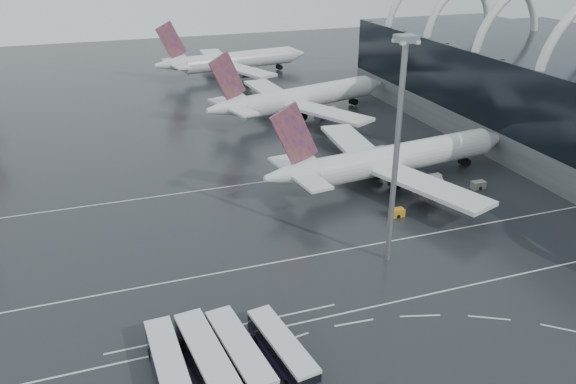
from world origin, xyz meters
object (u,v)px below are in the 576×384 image
object	(u,v)px
airliner_gate_c	(231,61)
bus_row_near_d	(282,348)
airliner_main	(391,160)
bus_row_near_a	(169,366)
gse_cart_belly_d	(478,185)
gse_cart_belly_c	(397,213)
gse_cart_belly_b	(435,177)
bus_row_near_c	(240,354)
floodlight_mast	(399,127)
airliner_gate_b	(299,99)
bus_row_near_b	(207,359)

from	to	relation	value
airliner_gate_c	bus_row_near_d	bearing A→B (deg)	-111.53
airliner_main	bus_row_near_a	xyz separation A→B (m)	(-46.71, -38.10, -2.78)
gse_cart_belly_d	airliner_main	bearing A→B (deg)	151.19
gse_cart_belly_c	gse_cart_belly_b	bearing A→B (deg)	37.25
gse_cart_belly_b	gse_cart_belly_d	world-z (taller)	gse_cart_belly_d
bus_row_near_c	floodlight_mast	xyz separation A→B (m)	(25.74, 14.68, 17.99)
bus_row_near_c	floodlight_mast	bearing A→B (deg)	-67.70
gse_cart_belly_c	bus_row_near_d	bearing A→B (deg)	-137.53
airliner_gate_b	bus_row_near_c	bearing A→B (deg)	-129.86
bus_row_near_d	gse_cart_belly_d	distance (m)	58.12
gse_cart_belly_c	bus_row_near_a	bearing A→B (deg)	-148.36
bus_row_near_b	gse_cart_belly_d	xyz separation A→B (m)	(56.84, 30.88, -1.19)
bus_row_near_b	floodlight_mast	distance (m)	37.19
airliner_main	bus_row_near_c	xyz separation A→B (m)	(-39.27, -38.92, -2.71)
airliner_gate_b	bus_row_near_c	xyz separation A→B (m)	(-37.69, -83.81, -2.88)
airliner_gate_c	gse_cart_belly_d	xyz separation A→B (m)	(20.74, -102.86, -4.05)
airliner_main	airliner_gate_c	size ratio (longest dim) A/B	1.01
bus_row_near_d	gse_cart_belly_c	xyz separation A→B (m)	(29.02, 26.57, -1.00)
bus_row_near_a	floodlight_mast	bearing A→B (deg)	-69.69
airliner_main	bus_row_near_a	size ratio (longest dim) A/B	4.09
airliner_gate_b	bus_row_near_b	xyz separation A→B (m)	(-41.16, -83.52, -2.84)
airliner_gate_c	gse_cart_belly_c	xyz separation A→B (m)	(0.99, -107.91, -4.07)
gse_cart_belly_b	airliner_main	bearing A→B (deg)	166.98
bus_row_near_a	floodlight_mast	distance (m)	40.24
bus_row_near_a	floodlight_mast	world-z (taller)	floodlight_mast
airliner_gate_c	bus_row_near_a	xyz separation A→B (m)	(-40.06, -133.21, -2.97)
gse_cart_belly_b	airliner_gate_c	bearing A→B (deg)	98.91
airliner_main	airliner_gate_b	xyz separation A→B (m)	(-1.59, 44.89, 0.17)
bus_row_near_b	gse_cart_belly_b	bearing A→B (deg)	-61.27
floodlight_mast	gse_cart_belly_d	distance (m)	37.43
floodlight_mast	gse_cart_belly_b	xyz separation A→B (m)	(22.10, 22.25, -19.20)
floodlight_mast	bus_row_near_a	bearing A→B (deg)	-157.32
gse_cart_belly_c	bus_row_near_b	bearing A→B (deg)	-145.15
bus_row_near_a	bus_row_near_c	distance (m)	7.48
gse_cart_belly_b	airliner_gate_b	bearing A→B (deg)	102.23
airliner_main	bus_row_near_b	bearing A→B (deg)	-145.10
airliner_main	bus_row_near_a	bearing A→B (deg)	-148.00
bus_row_near_d	gse_cart_belly_c	world-z (taller)	bus_row_near_d
bus_row_near_b	bus_row_near_c	bearing A→B (deg)	-101.52
bus_row_near_d	gse_cart_belly_c	bearing A→B (deg)	-55.89
gse_cart_belly_b	bus_row_near_c	bearing A→B (deg)	-142.33
airliner_main	bus_row_near_d	bearing A→B (deg)	-138.57
bus_row_near_b	bus_row_near_d	bearing A→B (deg)	-102.01
airliner_main	gse_cart_belly_b	distance (m)	9.63
airliner_main	bus_row_near_d	size ratio (longest dim) A/B	4.25
airliner_main	gse_cart_belly_c	world-z (taller)	airliner_main
airliner_main	airliner_gate_c	bearing A→B (deg)	86.79
bus_row_near_b	gse_cart_belly_b	world-z (taller)	bus_row_near_b
bus_row_near_a	gse_cart_belly_d	distance (m)	67.96
airliner_gate_b	gse_cart_belly_c	bearing A→B (deg)	-109.67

